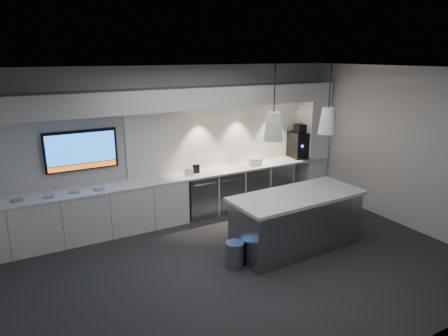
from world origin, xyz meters
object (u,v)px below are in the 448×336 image
island (296,221)px  bin (235,254)px  wall_tv (81,150)px  coffee_machine (300,144)px

island → bin: island is taller
wall_tv → bin: size_ratio=3.12×
island → bin: (-1.23, -0.04, -0.29)m
coffee_machine → bin: bearing=-137.7°
wall_tv → bin: 3.29m
wall_tv → coffee_machine: 4.77m
wall_tv → island: wall_tv is taller
bin → island: bearing=2.0°
bin → coffee_machine: size_ratio=0.52×
wall_tv → island: (2.97, -2.39, -1.07)m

